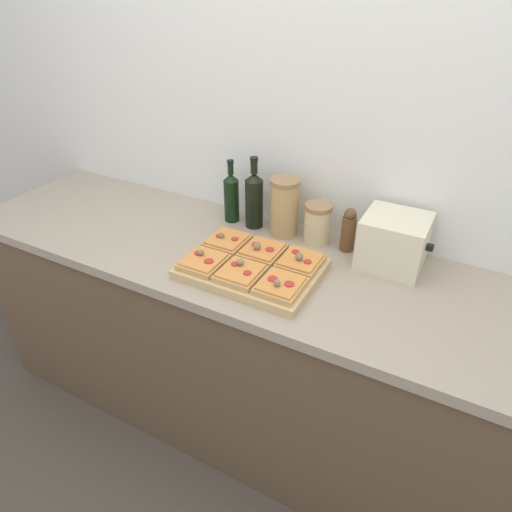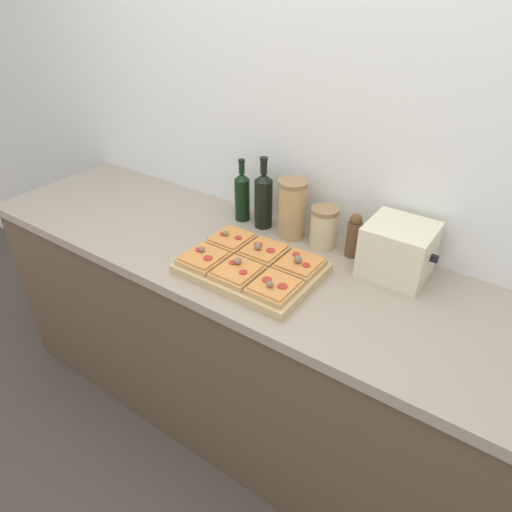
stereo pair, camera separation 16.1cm
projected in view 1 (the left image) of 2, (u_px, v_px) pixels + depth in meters
name	position (u px, v px, depth m)	size (l,w,h in m)	color
ground_plane	(235.00, 479.00, 1.91)	(12.00, 12.00, 0.00)	#4C4238
wall_back	(316.00, 143.00, 1.75)	(6.00, 0.06, 2.50)	silver
kitchen_counter	(271.00, 353.00, 1.91)	(2.63, 0.67, 0.90)	brown
cutting_board	(252.00, 269.00, 1.61)	(0.47, 0.34, 0.03)	tan
pizza_slice_back_left	(227.00, 241.00, 1.71)	(0.14, 0.15, 0.05)	tan
pizza_slice_back_center	(262.00, 251.00, 1.65)	(0.14, 0.15, 0.05)	tan
pizza_slice_back_right	(301.00, 261.00, 1.59)	(0.14, 0.15, 0.06)	tan
pizza_slice_front_left	(203.00, 261.00, 1.59)	(0.14, 0.15, 0.05)	tan
pizza_slice_front_center	(241.00, 273.00, 1.53)	(0.14, 0.15, 0.05)	tan
pizza_slice_front_right	(281.00, 285.00, 1.47)	(0.14, 0.15, 0.05)	tan
olive_oil_bottle	(231.00, 196.00, 1.89)	(0.06, 0.06, 0.27)	black
wine_bottle	(254.00, 199.00, 1.84)	(0.07, 0.07, 0.30)	black
grain_jar_tall	(284.00, 207.00, 1.79)	(0.12, 0.12, 0.23)	tan
grain_jar_short	(317.00, 223.00, 1.75)	(0.11, 0.11, 0.16)	beige
pepper_mill	(348.00, 230.00, 1.70)	(0.05, 0.05, 0.17)	brown
toaster_oven	(394.00, 241.00, 1.61)	(0.24, 0.21, 0.19)	beige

